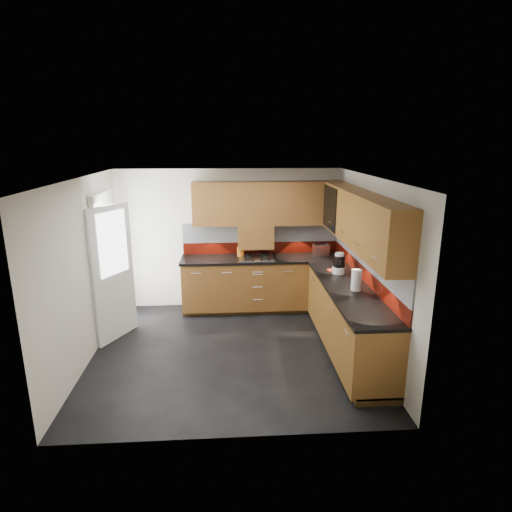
{
  "coord_description": "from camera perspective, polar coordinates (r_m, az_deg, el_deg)",
  "views": [
    {
      "loc": [
        -0.02,
        -5.43,
        2.87
      ],
      "look_at": [
        0.39,
        0.65,
        1.2
      ],
      "focal_mm": 30.0,
      "sensor_mm": 36.0,
      "label": 1
    }
  ],
  "objects": [
    {
      "name": "glass_cabinet",
      "position": [
        6.8,
        11.02,
        6.54
      ],
      "size": [
        0.32,
        0.8,
        0.66
      ],
      "color": "black",
      "rests_on": "room"
    },
    {
      "name": "base_cabinets",
      "position": [
        6.7,
        5.8,
        -6.04
      ],
      "size": [
        2.7,
        3.2,
        0.95
      ],
      "color": "#583313",
      "rests_on": "room"
    },
    {
      "name": "back_door",
      "position": [
        6.69,
        -18.94,
        -1.48
      ],
      "size": [
        0.42,
        1.19,
        2.04
      ],
      "color": "white",
      "rests_on": "room"
    },
    {
      "name": "toaster",
      "position": [
        7.44,
        8.64,
        0.85
      ],
      "size": [
        0.29,
        0.2,
        0.19
      ],
      "color": "silver",
      "rests_on": "countertop"
    },
    {
      "name": "countertop",
      "position": [
        6.53,
        5.81,
        -2.14
      ],
      "size": [
        2.72,
        3.22,
        0.04
      ],
      "color": "black",
      "rests_on": "base_cabinets"
    },
    {
      "name": "room",
      "position": [
        5.6,
        -3.51,
        1.13
      ],
      "size": [
        4.0,
        3.8,
        2.64
      ],
      "color": "black"
    },
    {
      "name": "upper_cabinets",
      "position": [
        6.42,
        7.48,
        5.95
      ],
      "size": [
        2.5,
        3.2,
        0.72
      ],
      "color": "#583313",
      "rests_on": "room"
    },
    {
      "name": "paper_towel",
      "position": [
        5.78,
        13.23,
        -3.15
      ],
      "size": [
        0.18,
        0.18,
        0.28
      ],
      "primitive_type": "cylinder",
      "rotation": [
        0.0,
        0.0,
        0.4
      ],
      "color": "white",
      "rests_on": "countertop"
    },
    {
      "name": "orange_cloth",
      "position": [
        6.59,
        10.24,
        -1.89
      ],
      "size": [
        0.16,
        0.15,
        0.02
      ],
      "primitive_type": "cube",
      "rotation": [
        0.0,
        0.0,
        0.16
      ],
      "color": "#EA401A",
      "rests_on": "countertop"
    },
    {
      "name": "utensil_pot",
      "position": [
        7.29,
        -2.06,
        0.74
      ],
      "size": [
        0.12,
        0.12,
        0.44
      ],
      "color": "orange",
      "rests_on": "countertop"
    },
    {
      "name": "backsplash",
      "position": [
        6.7,
        7.44,
        0.84
      ],
      "size": [
        2.7,
        3.2,
        0.54
      ],
      "color": "#681309",
      "rests_on": "countertop"
    },
    {
      "name": "food_processor",
      "position": [
        6.45,
        11.0,
        -1.06
      ],
      "size": [
        0.19,
        0.19,
        0.31
      ],
      "color": "white",
      "rests_on": "countertop"
    },
    {
      "name": "extractor_hood",
      "position": [
        7.26,
        -0.02,
        2.67
      ],
      "size": [
        0.6,
        0.33,
        0.4
      ],
      "primitive_type": "cube",
      "color": "#583313",
      "rests_on": "room"
    },
    {
      "name": "gas_hob",
      "position": [
        7.18,
        0.06,
        -0.16
      ],
      "size": [
        0.57,
        0.5,
        0.04
      ],
      "color": "silver",
      "rests_on": "countertop"
    }
  ]
}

